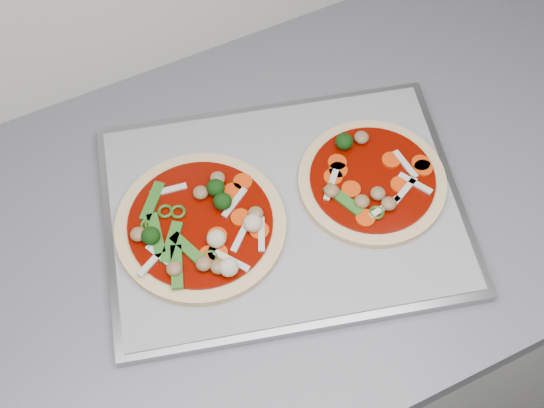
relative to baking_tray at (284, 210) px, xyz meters
name	(u,v)px	position (x,y,z in m)	size (l,w,h in m)	color
base_cabinet	(289,333)	(0.02, 0.01, -0.48)	(3.60, 0.60, 0.86)	#BABAB8
countertop	(296,210)	(0.02, 0.01, -0.03)	(3.60, 0.60, 0.04)	slate
baking_tray	(284,210)	(0.00, 0.00, 0.00)	(0.46, 0.34, 0.02)	gray
parchment	(284,207)	(0.00, 0.00, 0.01)	(0.44, 0.32, 0.00)	gray
pizza_left	(201,226)	(-0.11, 0.01, 0.02)	(0.23, 0.23, 0.04)	#E6BF88
pizza_right	(371,181)	(0.12, -0.02, 0.02)	(0.25, 0.25, 0.03)	#E6BF88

